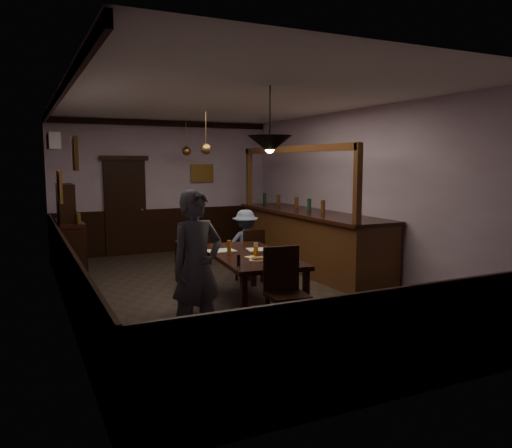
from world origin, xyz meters
TOP-DOWN VIEW (x-y plane):
  - room at (0.00, 0.00)m, footprint 5.01×8.01m
  - dining_table at (-0.06, -0.79)m, footprint 1.23×2.29m
  - chair_far_left at (-0.38, 0.53)m, footprint 0.44×0.44m
  - chair_far_right at (0.53, 0.43)m, footprint 0.43×0.43m
  - chair_near at (-0.20, -2.09)m, footprint 0.51×0.51m
  - chair_side at (-1.01, -0.89)m, footprint 0.46×0.46m
  - person_standing at (-1.24, -1.92)m, footprint 0.71×0.54m
  - person_seated_left at (-0.35, 0.80)m, footprint 0.65×0.53m
  - person_seated_right at (0.55, 0.71)m, footprint 0.87×0.61m
  - newspaper_left at (-0.35, -0.38)m, footprint 0.43×0.31m
  - newspaper_right at (0.25, -0.54)m, footprint 0.47×0.38m
  - napkin at (-0.14, -1.01)m, footprint 0.16×0.16m
  - saucer at (0.20, -1.40)m, footprint 0.15×0.15m
  - coffee_cup at (0.16, -1.33)m, footprint 0.09×0.09m
  - pastry_plate at (-0.18, -1.29)m, footprint 0.22×0.22m
  - pastry_ring_a at (-0.19, -1.28)m, footprint 0.13×0.13m
  - pastry_ring_b at (-0.12, -1.30)m, footprint 0.13×0.13m
  - soda_can at (-0.02, -0.90)m, footprint 0.07×0.07m
  - beer_glass at (-0.34, -0.69)m, footprint 0.06×0.06m
  - water_glass at (0.04, -0.78)m, footprint 0.06×0.06m
  - pepper_mill at (-0.52, -1.45)m, footprint 0.04×0.04m
  - sideboard at (-2.21, 2.49)m, footprint 0.45×1.26m
  - bar_counter at (1.99, 0.92)m, footprint 0.98×4.20m
  - door_back at (-0.90, 3.95)m, footprint 0.90×0.06m
  - ac_unit at (-2.38, 2.90)m, footprint 0.20×0.85m
  - picture_left_small at (-2.46, -1.60)m, footprint 0.04×0.28m
  - picture_left_large at (-2.46, 0.80)m, footprint 0.04×0.62m
  - picture_back at (0.90, 3.96)m, footprint 0.55×0.04m
  - pendant_iron at (-0.15, -1.58)m, footprint 0.56×0.56m
  - pendant_brass_mid at (0.10, 1.45)m, footprint 0.20×0.20m
  - pendant_brass_far at (0.30, 3.25)m, footprint 0.20×0.20m

SIDE VIEW (x-z plane):
  - chair_far_left at x=-0.38m, z-range 0.04..0.92m
  - chair_far_right at x=0.53m, z-range 0.04..0.97m
  - chair_side at x=-1.01m, z-range 0.05..1.05m
  - chair_near at x=-0.20m, z-range 0.05..1.10m
  - bar_counter at x=1.99m, z-range -0.58..1.78m
  - person_seated_right at x=0.55m, z-range 0.00..1.23m
  - person_seated_left at x=-0.35m, z-range 0.00..1.25m
  - sideboard at x=-2.21m, z-range -0.17..1.50m
  - dining_table at x=-0.06m, z-range 0.31..1.06m
  - napkin at x=-0.14m, z-range 0.75..0.75m
  - newspaper_left at x=-0.35m, z-range 0.75..0.76m
  - newspaper_right at x=0.25m, z-range 0.75..0.76m
  - saucer at x=0.20m, z-range 0.75..0.76m
  - pastry_plate at x=-0.18m, z-range 0.75..0.76m
  - pastry_ring_a at x=-0.19m, z-range 0.77..0.81m
  - pastry_ring_b at x=-0.12m, z-range 0.77..0.81m
  - coffee_cup at x=0.16m, z-range 0.76..0.84m
  - soda_can at x=-0.02m, z-range 0.75..0.87m
  - pepper_mill at x=-0.52m, z-range 0.75..0.89m
  - water_glass at x=0.04m, z-range 0.75..0.90m
  - beer_glass at x=-0.34m, z-range 0.75..0.95m
  - person_standing at x=-1.24m, z-range 0.00..1.76m
  - door_back at x=-0.90m, z-range 0.00..2.10m
  - room at x=0.00m, z-range -0.01..3.01m
  - picture_left_large at x=-2.46m, z-range 1.46..1.94m
  - picture_back at x=0.90m, z-range 1.59..2.01m
  - picture_left_small at x=-2.46m, z-range 1.97..2.33m
  - pendant_iron at x=-0.15m, z-range 1.86..2.69m
  - pendant_brass_mid at x=0.10m, z-range 1.89..2.70m
  - pendant_brass_far at x=0.30m, z-range 1.89..2.70m
  - ac_unit at x=-2.38m, z-range 2.30..2.60m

